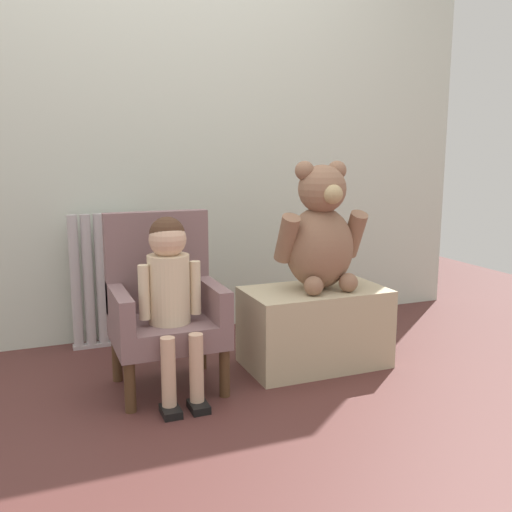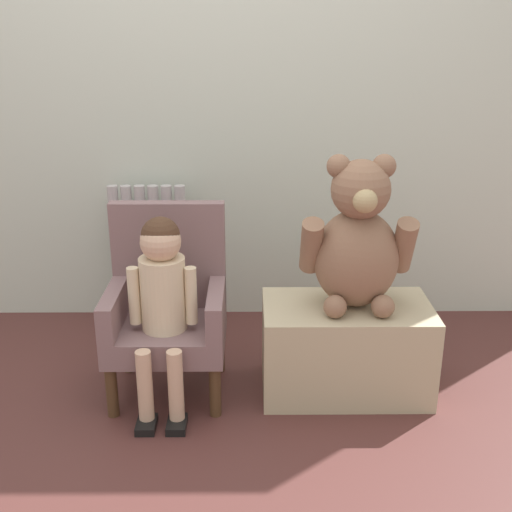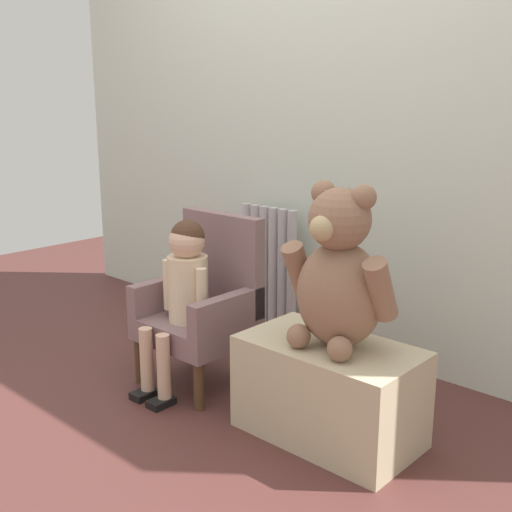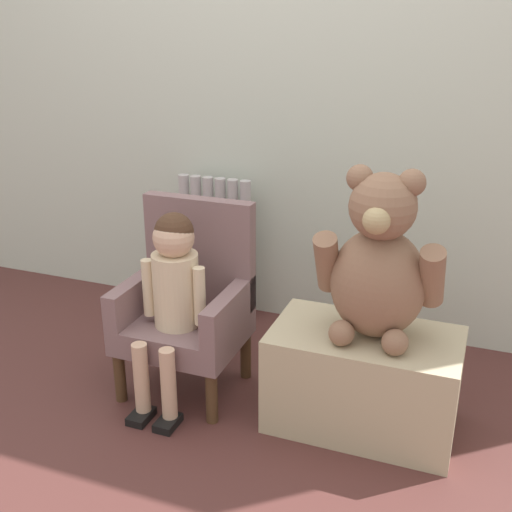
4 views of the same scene
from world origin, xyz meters
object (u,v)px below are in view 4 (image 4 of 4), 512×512
(child_figure, at_px, (173,283))
(large_teddy_bear, at_px, (379,265))
(radiator, at_px, (216,248))
(low_bench, at_px, (363,380))
(child_armchair, at_px, (188,302))

(child_figure, xyz_separation_m, large_teddy_bear, (0.72, 0.09, 0.14))
(radiator, distance_m, child_figure, 0.75)
(radiator, xyz_separation_m, large_teddy_bear, (0.88, -0.63, 0.28))
(low_bench, xyz_separation_m, large_teddy_bear, (0.02, 0.00, 0.44))
(radiator, xyz_separation_m, child_armchair, (0.16, -0.60, 0.01))
(child_figure, xyz_separation_m, low_bench, (0.70, 0.08, -0.30))
(radiator, bearing_deg, large_teddy_bear, -35.59)
(radiator, bearing_deg, low_bench, -36.57)
(child_figure, relative_size, low_bench, 1.13)
(child_armchair, bearing_deg, child_figure, -90.00)
(child_figure, height_order, low_bench, child_figure)
(child_armchair, bearing_deg, large_teddy_bear, -2.35)
(child_armchair, distance_m, large_teddy_bear, 0.77)
(low_bench, distance_m, large_teddy_bear, 0.44)
(child_figure, bearing_deg, child_armchair, 90.00)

